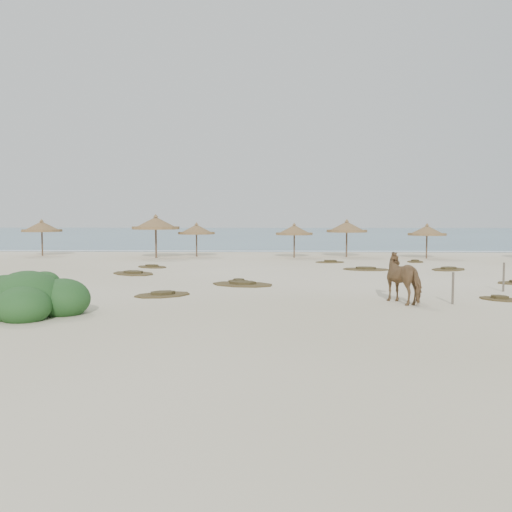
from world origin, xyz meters
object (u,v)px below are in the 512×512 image
at_px(palapa_1, 156,224).
at_px(palapa_0, 42,227).
at_px(bush, 29,299).
at_px(horse, 406,278).

bearing_deg(palapa_1, palapa_0, 168.01).
relative_size(palapa_0, bush, 0.85).
distance_m(horse, bush, 12.37).
bearing_deg(horse, palapa_0, -71.75).
xyz_separation_m(palapa_0, horse, (22.36, -22.87, -1.31)).
bearing_deg(palapa_1, bush, -87.12).
relative_size(horse, bush, 0.59).
height_order(palapa_0, horse, palapa_0).
relative_size(palapa_1, horse, 1.66).
xyz_separation_m(palapa_1, bush, (1.20, -23.88, -1.95)).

